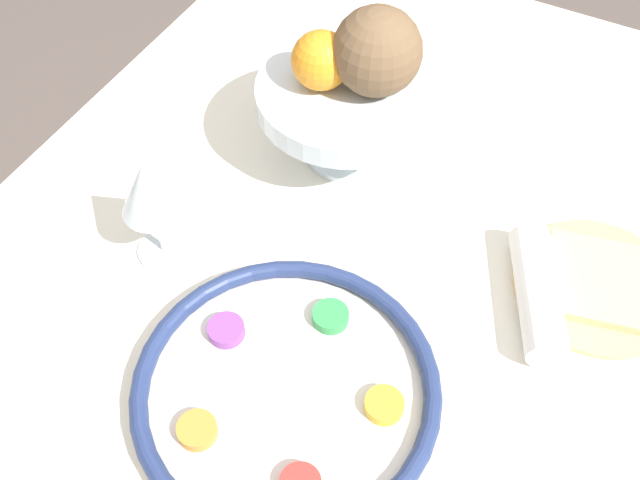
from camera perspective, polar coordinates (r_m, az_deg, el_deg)
The scene contains 9 objects.
dining_table at distance 1.20m, azimuth 1.81°, elevation -13.64°, with size 1.31×0.96×0.73m.
seder_plate at distance 0.80m, azimuth -2.44°, elevation -11.41°, with size 0.32×0.32×0.03m.
wine_glass at distance 0.85m, azimuth -12.89°, elevation 3.71°, with size 0.07×0.07×0.15m.
fruit_stand at distance 0.96m, azimuth 2.03°, elevation 10.65°, with size 0.23×0.23×0.12m.
orange_fruit at distance 0.92m, azimuth 0.08°, elevation 13.52°, with size 0.07×0.07×0.07m.
coconut at distance 0.91m, azimuth 4.38°, elevation 14.14°, with size 0.11×0.11×0.11m.
bread_plate at distance 0.93m, azimuth 20.36°, elevation -3.14°, with size 0.19×0.19×0.02m.
napkin_roll at distance 0.88m, azimuth 16.27°, elevation -3.88°, with size 0.17×0.11×0.05m.
spoon at distance 0.91m, azimuth 18.97°, elevation -4.60°, with size 0.16×0.07×0.01m.
Camera 1 is at (-0.45, -0.20, 1.45)m, focal length 42.00 mm.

